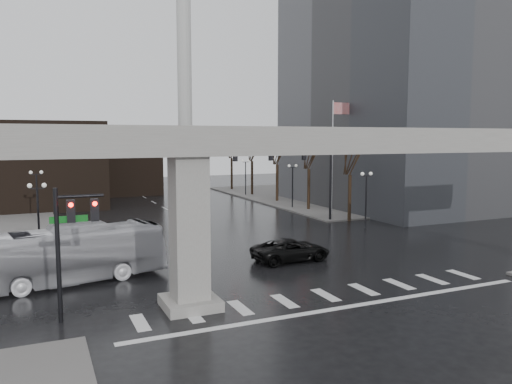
# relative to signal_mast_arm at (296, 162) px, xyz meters

# --- Properties ---
(ground) EXTENTS (160.00, 160.00, 0.00)m
(ground) POSITION_rel_signal_mast_arm_xyz_m (-8.99, -18.80, -5.83)
(ground) COLOR black
(ground) RESTS_ON ground
(sidewalk_ne) EXTENTS (28.00, 36.00, 0.15)m
(sidewalk_ne) POSITION_rel_signal_mast_arm_xyz_m (17.01, 17.20, -5.75)
(sidewalk_ne) COLOR #615F5D
(sidewalk_ne) RESTS_ON ground
(elevated_guideway) EXTENTS (48.00, 2.60, 8.70)m
(elevated_guideway) POSITION_rel_signal_mast_arm_xyz_m (-7.73, -18.80, 1.05)
(elevated_guideway) COLOR #999690
(elevated_guideway) RESTS_ON ground
(office_tower) EXTENTS (22.00, 26.00, 42.00)m
(office_tower) POSITION_rel_signal_mast_arm_xyz_m (19.01, 7.20, 15.17)
(office_tower) COLOR slate
(office_tower) RESTS_ON ground
(building_far_left) EXTENTS (16.00, 14.00, 10.00)m
(building_far_left) POSITION_rel_signal_mast_arm_xyz_m (-22.99, 23.20, -0.83)
(building_far_left) COLOR black
(building_far_left) RESTS_ON ground
(building_far_mid) EXTENTS (10.00, 10.00, 8.00)m
(building_far_mid) POSITION_rel_signal_mast_arm_xyz_m (-10.99, 33.20, -1.83)
(building_far_mid) COLOR black
(building_far_mid) RESTS_ON ground
(smokestack) EXTENTS (3.60, 3.60, 30.00)m
(smokestack) POSITION_rel_signal_mast_arm_xyz_m (-2.99, 27.20, 7.52)
(smokestack) COLOR beige
(smokestack) RESTS_ON ground
(signal_mast_arm) EXTENTS (12.12, 0.43, 8.00)m
(signal_mast_arm) POSITION_rel_signal_mast_arm_xyz_m (0.00, 0.00, 0.00)
(signal_mast_arm) COLOR black
(signal_mast_arm) RESTS_ON ground
(signal_left_pole) EXTENTS (2.30, 0.30, 6.00)m
(signal_left_pole) POSITION_rel_signal_mast_arm_xyz_m (-21.24, -18.30, -1.76)
(signal_left_pole) COLOR black
(signal_left_pole) RESTS_ON ground
(flagpole_assembly) EXTENTS (2.06, 0.12, 12.00)m
(flagpole_assembly) POSITION_rel_signal_mast_arm_xyz_m (6.30, 3.20, 1.70)
(flagpole_assembly) COLOR silver
(flagpole_assembly) RESTS_ON ground
(lamp_right_0) EXTENTS (1.22, 0.32, 5.11)m
(lamp_right_0) POSITION_rel_signal_mast_arm_xyz_m (4.51, -4.80, -2.36)
(lamp_right_0) COLOR black
(lamp_right_0) RESTS_ON ground
(lamp_right_1) EXTENTS (1.22, 0.32, 5.11)m
(lamp_right_1) POSITION_rel_signal_mast_arm_xyz_m (4.51, 9.20, -2.36)
(lamp_right_1) COLOR black
(lamp_right_1) RESTS_ON ground
(lamp_right_2) EXTENTS (1.22, 0.32, 5.11)m
(lamp_right_2) POSITION_rel_signal_mast_arm_xyz_m (4.51, 23.20, -2.36)
(lamp_right_2) COLOR black
(lamp_right_2) RESTS_ON ground
(lamp_left_0) EXTENTS (1.22, 0.32, 5.11)m
(lamp_left_0) POSITION_rel_signal_mast_arm_xyz_m (-22.49, -4.80, -2.36)
(lamp_left_0) COLOR black
(lamp_left_0) RESTS_ON ground
(lamp_left_1) EXTENTS (1.22, 0.32, 5.11)m
(lamp_left_1) POSITION_rel_signal_mast_arm_xyz_m (-22.49, 9.20, -2.36)
(lamp_left_1) COLOR black
(lamp_left_1) RESTS_ON ground
(lamp_left_2) EXTENTS (1.22, 0.32, 5.11)m
(lamp_left_2) POSITION_rel_signal_mast_arm_xyz_m (-22.49, 23.20, -2.36)
(lamp_left_2) COLOR black
(lamp_left_2) RESTS_ON ground
(tree_right_0) EXTENTS (1.09, 1.58, 7.50)m
(tree_right_0) POSITION_rel_signal_mast_arm_xyz_m (5.54, -0.78, -3.04)
(tree_right_0) COLOR black
(tree_right_0) RESTS_ON ground
(tree_right_1) EXTENTS (1.09, 1.61, 7.67)m
(tree_right_1) POSITION_rel_signal_mast_arm_xyz_m (5.54, 7.22, -2.98)
(tree_right_1) COLOR black
(tree_right_1) RESTS_ON ground
(tree_right_2) EXTENTS (1.10, 1.63, 7.85)m
(tree_right_2) POSITION_rel_signal_mast_arm_xyz_m (5.54, 15.22, -2.91)
(tree_right_2) COLOR black
(tree_right_2) RESTS_ON ground
(tree_right_3) EXTENTS (1.11, 1.66, 8.02)m
(tree_right_3) POSITION_rel_signal_mast_arm_xyz_m (5.54, 23.22, -2.85)
(tree_right_3) COLOR black
(tree_right_3) RESTS_ON ground
(tree_right_4) EXTENTS (1.12, 1.69, 8.19)m
(tree_right_4) POSITION_rel_signal_mast_arm_xyz_m (5.54, 31.22, -2.79)
(tree_right_4) COLOR black
(tree_right_4) RESTS_ON ground
(pickup_truck) EXTENTS (5.40, 2.63, 1.48)m
(pickup_truck) POSITION_rel_signal_mast_arm_xyz_m (-7.24, -12.64, -5.09)
(pickup_truck) COLOR black
(pickup_truck) RESTS_ON ground
(city_bus) EXTENTS (11.94, 4.70, 3.24)m
(city_bus) POSITION_rel_signal_mast_arm_xyz_m (-21.47, -12.13, -4.21)
(city_bus) COLOR silver
(city_bus) RESTS_ON ground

